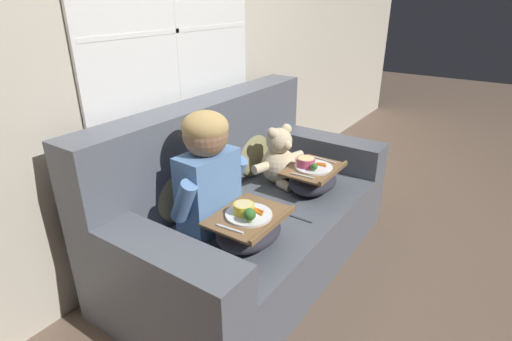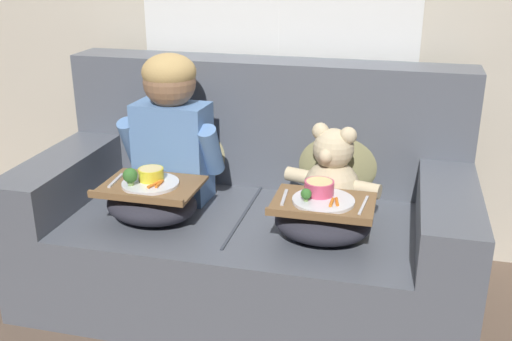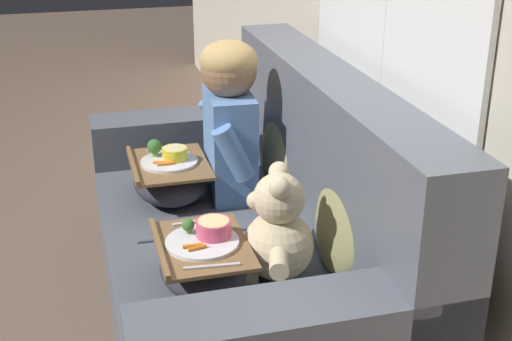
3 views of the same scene
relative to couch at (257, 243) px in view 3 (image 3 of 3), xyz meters
name	(u,v)px [view 3 (image 3 of 3)]	position (x,y,z in m)	size (l,w,h in m)	color
ground_plane	(237,321)	(0.00, -0.08, -0.34)	(14.00, 14.00, 0.00)	brown
couch	(257,243)	(0.00, 0.00, 0.00)	(1.83, 0.95, 0.98)	#565B66
throw_pillow_behind_child	(282,145)	(-0.35, 0.20, 0.25)	(0.39, 0.19, 0.41)	tan
throw_pillow_behind_teddy	(343,218)	(0.35, 0.20, 0.25)	(0.39, 0.19, 0.40)	#898456
child_figure	(229,112)	(-0.35, -0.02, 0.41)	(0.46, 0.23, 0.64)	#5B84BC
teddy_bear	(277,233)	(0.35, -0.03, 0.23)	(0.41, 0.30, 0.38)	beige
lap_tray_child	(170,179)	(-0.35, -0.27, 0.15)	(0.39, 0.31, 0.24)	#2D2D38
lap_tray_teddy	(203,263)	(0.35, -0.27, 0.15)	(0.38, 0.29, 0.22)	#2D2D38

